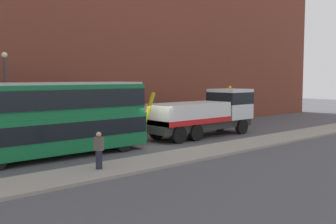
% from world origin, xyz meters
% --- Properties ---
extents(ground_plane, '(120.00, 120.00, 0.00)m').
position_xyz_m(ground_plane, '(0.00, 0.00, 0.00)').
color(ground_plane, '#4C4C51').
extents(near_kerb, '(60.00, 2.80, 0.15)m').
position_xyz_m(near_kerb, '(0.00, -4.20, 0.07)').
color(near_kerb, gray).
rests_on(near_kerb, ground_plane).
extents(building_facade, '(60.00, 1.50, 16.00)m').
position_xyz_m(building_facade, '(0.00, 6.91, 8.07)').
color(building_facade, brown).
rests_on(building_facade, ground_plane).
extents(recovery_tow_truck, '(10.15, 2.68, 3.67)m').
position_xyz_m(recovery_tow_truck, '(5.80, 0.36, 1.76)').
color(recovery_tow_truck, '#2D2D2D').
rests_on(recovery_tow_truck, ground_plane).
extents(double_decker_bus, '(11.06, 2.60, 4.06)m').
position_xyz_m(double_decker_bus, '(-6.32, 0.36, 2.23)').
color(double_decker_bus, '#146B38').
rests_on(double_decker_bus, ground_plane).
extents(pedestrian_onlooker, '(0.44, 0.48, 1.71)m').
position_xyz_m(pedestrian_onlooker, '(-6.18, -4.07, 0.99)').
color(pedestrian_onlooker, '#232333').
rests_on(pedestrian_onlooker, near_kerb).
extents(street_lamp, '(0.36, 0.36, 5.83)m').
position_xyz_m(street_lamp, '(-7.11, 4.72, 3.47)').
color(street_lamp, '#38383D').
rests_on(street_lamp, ground_plane).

